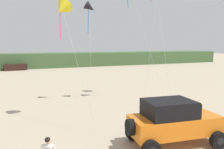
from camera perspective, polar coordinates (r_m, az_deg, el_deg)
dune_ridge at (r=54.45m, az=-14.26°, el=3.56°), size 90.00×8.44×3.11m
jeep at (r=11.88m, az=14.99°, el=-11.08°), size 4.98×2.90×2.26m
distant_sedan at (r=48.64m, az=-22.88°, el=1.66°), size 4.35×2.13×1.20m
kite_purple_stunt at (r=20.45m, az=-5.54°, el=16.17°), size 1.50×3.47×8.68m
kite_red_delta at (r=15.68m, az=-12.29°, el=15.62°), size 1.72×4.59×7.98m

